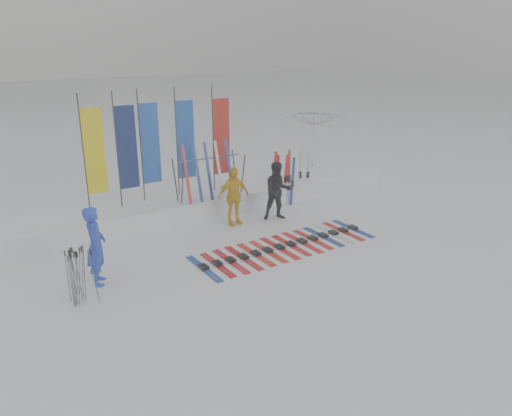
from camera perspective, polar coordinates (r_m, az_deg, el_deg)
ground at (r=11.78m, az=3.44°, el=-6.91°), size 120.00×120.00×0.00m
snow_bank at (r=15.33m, az=-6.73°, el=0.45°), size 14.00×1.60×0.60m
person_blue at (r=11.28m, az=-17.85°, el=-4.13°), size 0.60×0.74×1.77m
person_black at (r=14.61m, az=2.50°, el=1.95°), size 1.02×0.91×1.73m
person_yellow at (r=14.20m, az=-2.60°, el=1.36°), size 0.99×0.42×1.69m
tent_canopy at (r=19.45m, az=6.78°, el=7.43°), size 3.47×3.50×2.58m
ski_row at (r=12.91m, az=3.37°, el=-4.33°), size 4.88×1.64×0.07m
pole_cluster at (r=10.68m, az=-19.72°, el=-7.38°), size 0.52×0.59×1.24m
feather_flags at (r=14.60m, az=-11.25°, el=7.19°), size 4.43×0.22×3.20m
ski_rack at (r=14.79m, az=-5.32°, el=4.19°), size 2.04×0.80×1.23m
upright_skis at (r=16.49m, az=3.56°, el=3.63°), size 1.38×0.91×1.69m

